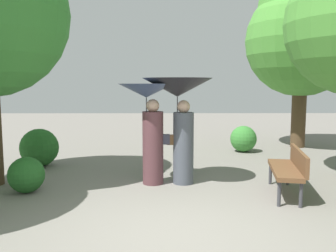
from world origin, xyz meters
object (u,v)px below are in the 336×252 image
object	(u,v)px
person_left	(149,115)
park_bench	(289,167)
person_right	(179,103)
tree_mid_right	(302,31)

from	to	relation	value
person_left	park_bench	world-z (taller)	person_left
person_left	park_bench	distance (m)	2.80
person_right	park_bench	bearing A→B (deg)	-112.45
person_right	park_bench	distance (m)	2.39
person_left	person_right	size ratio (longest dim) A/B	0.95
person_left	person_right	xyz separation A→B (m)	(0.59, 0.02, 0.24)
tree_mid_right	person_left	bearing A→B (deg)	-137.29
person_left	person_right	world-z (taller)	person_right
tree_mid_right	person_right	bearing A→B (deg)	-133.45
park_bench	tree_mid_right	distance (m)	6.20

